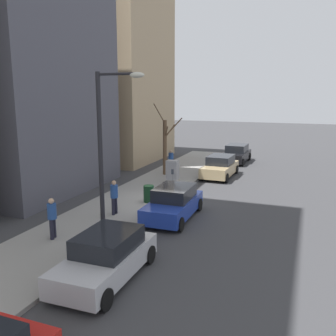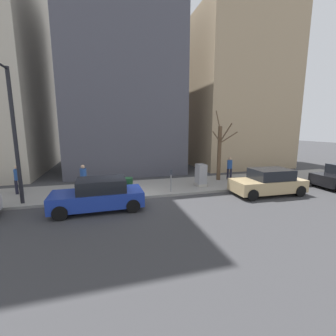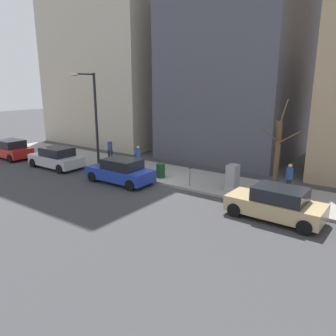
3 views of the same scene
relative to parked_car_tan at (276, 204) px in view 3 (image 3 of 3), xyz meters
name	(u,v)px [view 3 (image 3 of 3)]	position (x,y,z in m)	size (l,w,h in m)	color
ground_plane	(151,183)	(1.11, 8.02, -0.74)	(120.00, 120.00, 0.00)	#38383A
sidewalk	(170,175)	(3.11, 8.02, -0.66)	(4.00, 36.00, 0.15)	gray
parked_car_tan	(276,204)	(0.00, 0.00, 0.00)	(2.03, 4.25, 1.52)	tan
parked_car_blue	(121,171)	(0.03, 9.56, 0.00)	(1.99, 4.23, 1.52)	#1E389E
parked_car_silver	(56,158)	(0.00, 15.91, 0.00)	(1.94, 4.21, 1.52)	#B7B7BC
parked_car_red	(10,149)	(-0.19, 21.75, 0.00)	(1.96, 4.22, 1.52)	red
parking_meter	(190,172)	(1.56, 5.52, 0.24)	(0.14, 0.10, 1.35)	slate
utility_box	(233,177)	(2.41, 3.23, 0.11)	(0.83, 0.61, 1.43)	#A8A399
streetlamp	(93,113)	(1.39, 13.30, 3.28)	(1.97, 0.32, 6.50)	black
bare_tree	(277,153)	(3.69, 1.25, 1.53)	(2.13, 2.10, 5.01)	brown
trash_bin	(161,170)	(2.01, 7.98, -0.14)	(0.56, 0.56, 0.90)	#14381E
pedestrian_near_meter	(289,177)	(3.54, 0.46, 0.35)	(0.37, 0.36, 1.66)	#1E1E2D
pedestrian_midblock	(138,156)	(2.72, 10.44, 0.35)	(0.36, 0.40, 1.66)	#1E1E2D
pedestrian_far_corner	(110,148)	(3.54, 14.02, 0.35)	(0.36, 0.39, 1.66)	#1E1E2D
office_block_center	(237,64)	(11.46, 7.39, 6.71)	(9.71, 9.71, 14.88)	#4C4C56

